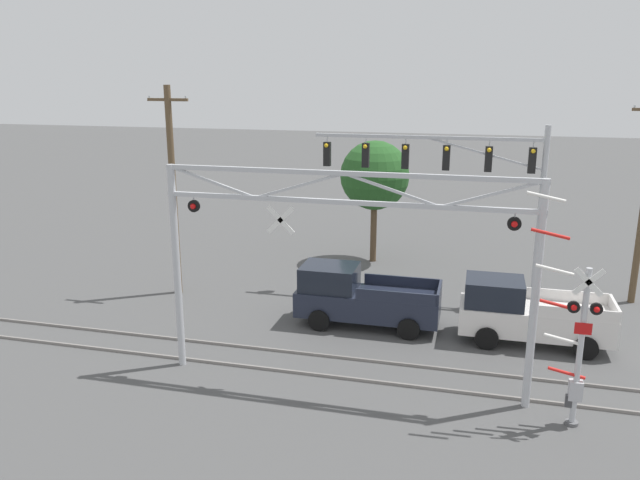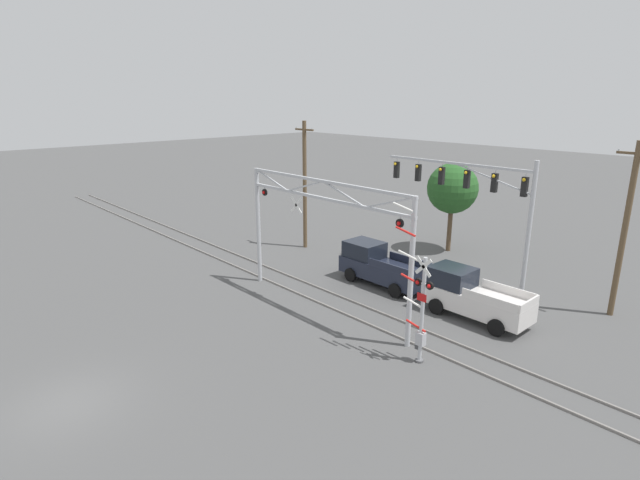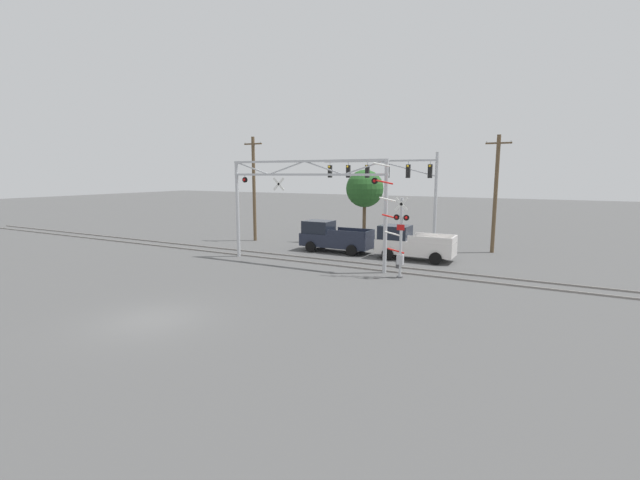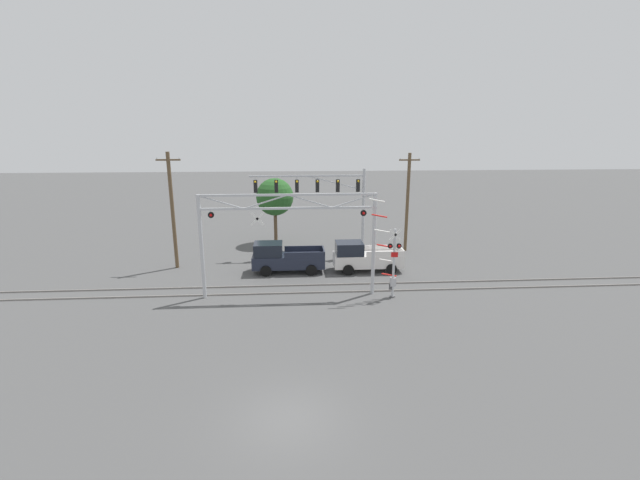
# 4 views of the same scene
# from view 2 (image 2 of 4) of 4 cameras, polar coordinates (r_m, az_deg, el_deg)

# --- Properties ---
(ground_plane) EXTENTS (200.00, 200.00, 0.00)m
(ground_plane) POSITION_cam_2_polar(r_m,az_deg,el_deg) (20.82, -26.86, -16.44)
(ground_plane) COLOR #4C4C4C
(rail_track_near) EXTENTS (80.00, 0.08, 0.10)m
(rail_track_near) POSITION_cam_2_polar(r_m,az_deg,el_deg) (26.30, 0.77, -7.54)
(rail_track_near) COLOR gray
(rail_track_near) RESTS_ON ground_plane
(rail_track_far) EXTENTS (80.00, 0.08, 0.10)m
(rail_track_far) POSITION_cam_2_polar(r_m,az_deg,el_deg) (27.23, 2.98, -6.71)
(rail_track_far) COLOR gray
(rail_track_far) RESTS_ON ground_plane
(crossing_gantry) EXTENTS (11.21, 0.28, 6.72)m
(crossing_gantry) POSITION_cam_2_polar(r_m,az_deg,el_deg) (24.66, 0.31, 1.95)
(crossing_gantry) COLOR #B7BABF
(crossing_gantry) RESTS_ON ground_plane
(crossing_signal_mast) EXTENTS (2.16, 0.35, 6.50)m
(crossing_signal_mast) POSITION_cam_2_polar(r_m,az_deg,el_deg) (20.73, 11.32, -7.70)
(crossing_signal_mast) COLOR #B7BABF
(crossing_signal_mast) RESTS_ON ground_plane
(traffic_signal_span) EXTENTS (9.61, 0.39, 7.47)m
(traffic_signal_span) POSITION_cam_2_polar(r_m,az_deg,el_deg) (29.42, 17.92, 5.06)
(traffic_signal_span) COLOR #B7BABF
(traffic_signal_span) RESTS_ON ground_plane
(pickup_truck_lead) EXTENTS (5.45, 2.17, 2.30)m
(pickup_truck_lead) POSITION_cam_2_polar(r_m,az_deg,el_deg) (29.29, 6.77, -2.91)
(pickup_truck_lead) COLOR #1E2333
(pickup_truck_lead) RESTS_ON ground_plane
(pickup_truck_following) EXTENTS (5.26, 2.17, 2.30)m
(pickup_truck_following) POSITION_cam_2_polar(r_m,az_deg,el_deg) (25.90, 16.87, -6.12)
(pickup_truck_following) COLOR silver
(pickup_truck_following) RESTS_ON ground_plane
(utility_pole_left) EXTENTS (1.80, 0.28, 9.00)m
(utility_pole_left) POSITION_cam_2_polar(r_m,az_deg,el_deg) (35.36, -1.76, 6.42)
(utility_pole_left) COLOR brown
(utility_pole_left) RESTS_ON ground_plane
(utility_pole_right) EXTENTS (1.80, 0.28, 8.66)m
(utility_pole_right) POSITION_cam_2_polar(r_m,az_deg,el_deg) (28.05, 31.48, 1.09)
(utility_pole_right) COLOR brown
(utility_pole_right) RESTS_ON ground_plane
(background_tree_beyond_span) EXTENTS (3.49, 3.49, 6.24)m
(background_tree_beyond_span) POSITION_cam_2_polar(r_m,az_deg,el_deg) (35.71, 14.90, 5.70)
(background_tree_beyond_span) COLOR brown
(background_tree_beyond_span) RESTS_ON ground_plane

